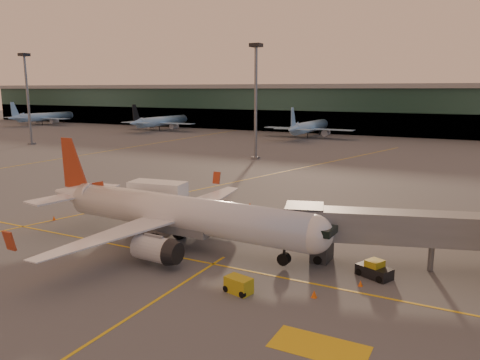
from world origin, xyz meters
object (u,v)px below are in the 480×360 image
at_px(gpu_cart, 238,285).
at_px(pushback_tug, 374,270).
at_px(catering_truck, 159,200).
at_px(main_airplane, 174,214).

xyz_separation_m(gpu_cart, pushback_tug, (8.78, 8.07, -0.00)).
relative_size(gpu_cart, pushback_tug, 0.73).
xyz_separation_m(catering_truck, pushback_tug, (25.89, -4.40, -2.30)).
relative_size(main_airplane, pushback_tug, 10.35).
relative_size(main_airplane, gpu_cart, 14.27).
height_order(main_airplane, catering_truck, main_airplane).
xyz_separation_m(main_airplane, pushback_tug, (19.85, 1.09, -2.73)).
bearing_deg(gpu_cart, main_airplane, 161.12).
bearing_deg(gpu_cart, catering_truck, 157.29).
height_order(main_airplane, pushback_tug, main_airplane).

